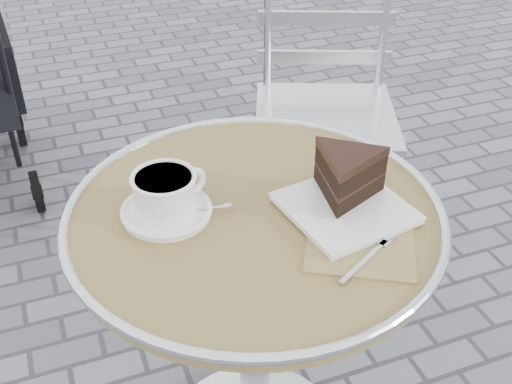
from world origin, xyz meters
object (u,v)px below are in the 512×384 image
object	(u,v)px
cafe_table	(255,276)
cappuccino_set	(166,197)
cake_plate_set	(347,183)
bistro_chair	(325,74)

from	to	relation	value
cafe_table	cappuccino_set	bearing A→B (deg)	162.05
cake_plate_set	bistro_chair	xyz separation A→B (m)	(0.36, 0.80, -0.19)
cake_plate_set	bistro_chair	size ratio (longest dim) A/B	0.35
cafe_table	cake_plate_set	size ratio (longest dim) A/B	2.20
bistro_chair	cappuccino_set	bearing A→B (deg)	-111.74
cafe_table	cappuccino_set	distance (m)	0.26
cappuccino_set	cake_plate_set	size ratio (longest dim) A/B	0.57
cappuccino_set	bistro_chair	size ratio (longest dim) A/B	0.20
cafe_table	bistro_chair	bearing A→B (deg)	55.35
cafe_table	cappuccino_set	world-z (taller)	cappuccino_set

